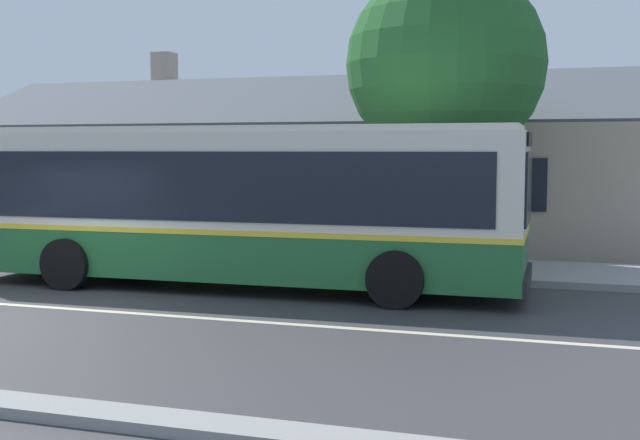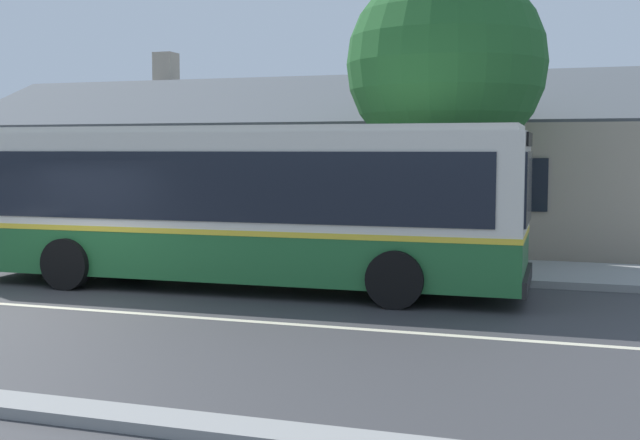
{
  "view_description": "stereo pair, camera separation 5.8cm",
  "coord_description": "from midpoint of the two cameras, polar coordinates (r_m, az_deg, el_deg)",
  "views": [
    {
      "loc": [
        8.59,
        -11.52,
        2.71
      ],
      "look_at": [
        4.05,
        2.87,
        1.37
      ],
      "focal_mm": 45.0,
      "sensor_mm": 36.0,
      "label": 1
    },
    {
      "loc": [
        8.65,
        -11.51,
        2.71
      ],
      "look_at": [
        4.05,
        2.87,
        1.37
      ],
      "focal_mm": 45.0,
      "sensor_mm": 36.0,
      "label": 2
    }
  ],
  "objects": [
    {
      "name": "street_tree_primary",
      "position": [
        18.56,
        8.58,
        10.55
      ],
      "size": [
        4.49,
        4.49,
        6.86
      ],
      "color": "#4C3828",
      "rests_on": "ground"
    },
    {
      "name": "community_building",
      "position": [
        25.89,
        -1.02,
        3.06
      ],
      "size": [
        20.77,
        8.89,
        6.07
      ],
      "color": "tan",
      "rests_on": "ground"
    },
    {
      "name": "bench_down_street",
      "position": [
        19.99,
        -11.39,
        -1.16
      ],
      "size": [
        1.84,
        0.51,
        0.94
      ],
      "color": "#4C4C4C",
      "rests_on": "sidewalk_far"
    },
    {
      "name": "ground_plane",
      "position": [
        14.64,
        -19.06,
        -5.89
      ],
      "size": [
        300.0,
        300.0,
        0.0
      ],
      "primitive_type": "plane",
      "color": "#38383A"
    },
    {
      "name": "bench_by_building",
      "position": [
        22.03,
        -19.32,
        -0.81
      ],
      "size": [
        1.64,
        0.51,
        0.94
      ],
      "color": "#4C4C4C",
      "rests_on": "sidewalk_far"
    },
    {
      "name": "lane_divider_stripe",
      "position": [
        14.63,
        -19.06,
        -5.87
      ],
      "size": [
        60.0,
        0.16,
        0.01
      ],
      "primitive_type": "cube",
      "color": "beige",
      "rests_on": "ground"
    },
    {
      "name": "sidewalk_far",
      "position": [
        19.7,
        -8.62,
        -2.68
      ],
      "size": [
        60.0,
        3.0,
        0.15
      ],
      "primitive_type": "cube",
      "color": "gray",
      "rests_on": "ground"
    },
    {
      "name": "transit_bus",
      "position": [
        15.76,
        -6.02,
        1.32
      ],
      "size": [
        11.16,
        2.91,
        3.14
      ],
      "color": "#236633",
      "rests_on": "ground"
    }
  ]
}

